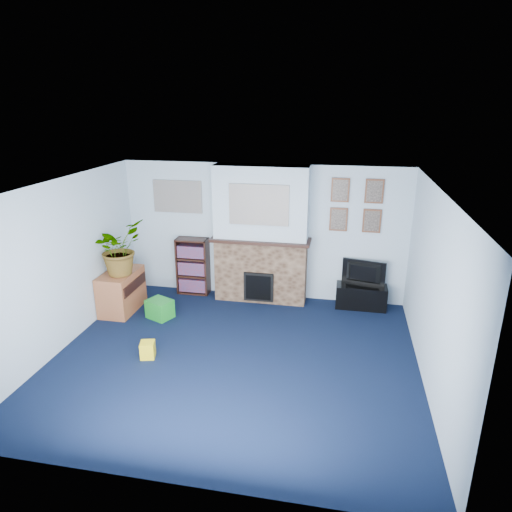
% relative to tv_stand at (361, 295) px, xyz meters
% --- Properties ---
extents(floor, '(5.00, 4.50, 0.01)m').
position_rel_tv_stand_xyz_m(floor, '(-1.76, -2.03, -0.23)').
color(floor, black).
rests_on(floor, ground).
extents(ceiling, '(5.00, 4.50, 0.01)m').
position_rel_tv_stand_xyz_m(ceiling, '(-1.76, -2.03, 2.17)').
color(ceiling, white).
rests_on(ceiling, wall_back).
extents(wall_back, '(5.00, 0.04, 2.40)m').
position_rel_tv_stand_xyz_m(wall_back, '(-1.76, 0.22, 0.97)').
color(wall_back, silver).
rests_on(wall_back, ground).
extents(wall_front, '(5.00, 0.04, 2.40)m').
position_rel_tv_stand_xyz_m(wall_front, '(-1.76, -4.28, 0.97)').
color(wall_front, silver).
rests_on(wall_front, ground).
extents(wall_left, '(0.04, 4.50, 2.40)m').
position_rel_tv_stand_xyz_m(wall_left, '(-4.26, -2.03, 0.97)').
color(wall_left, silver).
rests_on(wall_left, ground).
extents(wall_right, '(0.04, 4.50, 2.40)m').
position_rel_tv_stand_xyz_m(wall_right, '(0.74, -2.03, 0.97)').
color(wall_right, silver).
rests_on(wall_right, ground).
extents(chimney_breast, '(1.72, 0.50, 2.40)m').
position_rel_tv_stand_xyz_m(chimney_breast, '(-1.76, 0.02, 0.96)').
color(chimney_breast, brown).
rests_on(chimney_breast, ground).
extents(collage_main, '(1.00, 0.03, 0.68)m').
position_rel_tv_stand_xyz_m(collage_main, '(-1.76, -0.19, 1.55)').
color(collage_main, gray).
rests_on(collage_main, chimney_breast).
extents(collage_left, '(0.90, 0.03, 0.58)m').
position_rel_tv_stand_xyz_m(collage_left, '(-3.31, 0.21, 1.55)').
color(collage_left, gray).
rests_on(collage_left, wall_back).
extents(portrait_tl, '(0.30, 0.03, 0.40)m').
position_rel_tv_stand_xyz_m(portrait_tl, '(-0.46, 0.20, 1.77)').
color(portrait_tl, brown).
rests_on(portrait_tl, wall_back).
extents(portrait_tr, '(0.30, 0.03, 0.40)m').
position_rel_tv_stand_xyz_m(portrait_tr, '(0.09, 0.20, 1.77)').
color(portrait_tr, brown).
rests_on(portrait_tr, wall_back).
extents(portrait_bl, '(0.30, 0.03, 0.40)m').
position_rel_tv_stand_xyz_m(portrait_bl, '(-0.46, 0.20, 1.27)').
color(portrait_bl, brown).
rests_on(portrait_bl, wall_back).
extents(portrait_br, '(0.30, 0.03, 0.40)m').
position_rel_tv_stand_xyz_m(portrait_br, '(0.09, 0.20, 1.27)').
color(portrait_br, brown).
rests_on(portrait_br, wall_back).
extents(tv_stand, '(0.86, 0.36, 0.41)m').
position_rel_tv_stand_xyz_m(tv_stand, '(0.00, 0.00, 0.00)').
color(tv_stand, black).
rests_on(tv_stand, ground).
extents(television, '(0.74, 0.27, 0.43)m').
position_rel_tv_stand_xyz_m(television, '(-0.00, 0.02, 0.39)').
color(television, black).
rests_on(television, tv_stand).
extents(bookshelf, '(0.58, 0.28, 1.05)m').
position_rel_tv_stand_xyz_m(bookshelf, '(-3.04, 0.08, 0.28)').
color(bookshelf, black).
rests_on(bookshelf, ground).
extents(sideboard, '(0.49, 0.89, 0.69)m').
position_rel_tv_stand_xyz_m(sideboard, '(-4.00, -0.87, 0.12)').
color(sideboard, '#995331').
rests_on(sideboard, ground).
extents(potted_plant, '(0.81, 0.90, 0.88)m').
position_rel_tv_stand_xyz_m(potted_plant, '(-3.95, -0.92, 0.90)').
color(potted_plant, '#26661E').
rests_on(potted_plant, sideboard).
extents(mantel_clock, '(0.11, 0.06, 0.15)m').
position_rel_tv_stand_xyz_m(mantel_clock, '(-1.84, -0.03, 1.00)').
color(mantel_clock, gold).
rests_on(mantel_clock, chimney_breast).
extents(mantel_candle, '(0.05, 0.05, 0.15)m').
position_rel_tv_stand_xyz_m(mantel_candle, '(-1.41, -0.03, 1.01)').
color(mantel_candle, '#B2BFC6').
rests_on(mantel_candle, chimney_breast).
extents(mantel_teddy, '(0.13, 0.13, 0.13)m').
position_rel_tv_stand_xyz_m(mantel_teddy, '(-2.26, -0.03, 0.99)').
color(mantel_teddy, slate).
rests_on(mantel_teddy, chimney_breast).
extents(mantel_can, '(0.05, 0.05, 0.11)m').
position_rel_tv_stand_xyz_m(mantel_can, '(-1.03, -0.03, 0.99)').
color(mantel_can, yellow).
rests_on(mantel_can, chimney_breast).
extents(green_crate, '(0.48, 0.44, 0.31)m').
position_rel_tv_stand_xyz_m(green_crate, '(-3.26, -1.03, -0.08)').
color(green_crate, '#198C26').
rests_on(green_crate, ground).
extents(toy_ball, '(0.16, 0.16, 0.16)m').
position_rel_tv_stand_xyz_m(toy_ball, '(-4.11, -0.94, -0.14)').
color(toy_ball, blue).
rests_on(toy_ball, ground).
extents(toy_block, '(0.23, 0.23, 0.23)m').
position_rel_tv_stand_xyz_m(toy_block, '(-2.96, -2.23, -0.11)').
color(toy_block, yellow).
rests_on(toy_block, ground).
extents(toy_tube, '(0.32, 0.14, 0.19)m').
position_rel_tv_stand_xyz_m(toy_tube, '(-3.23, -0.95, -0.15)').
color(toy_tube, red).
rests_on(toy_tube, ground).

